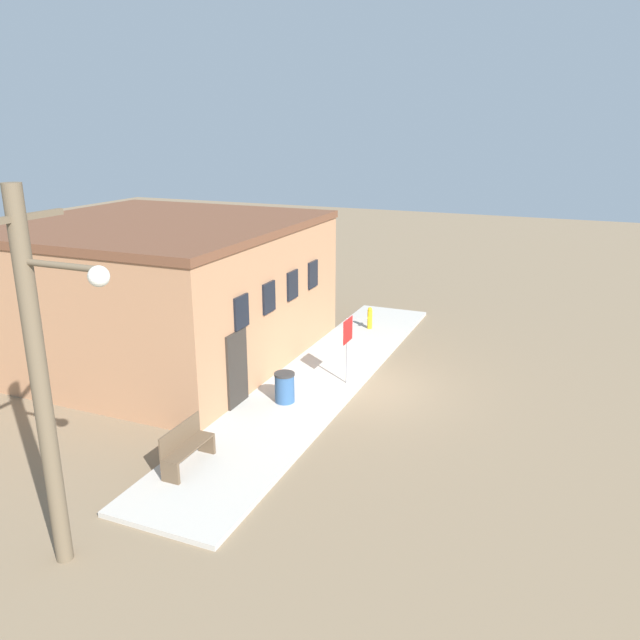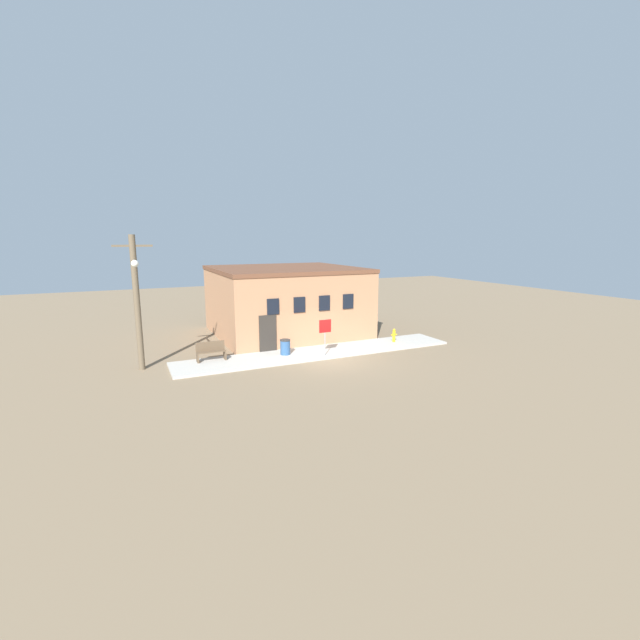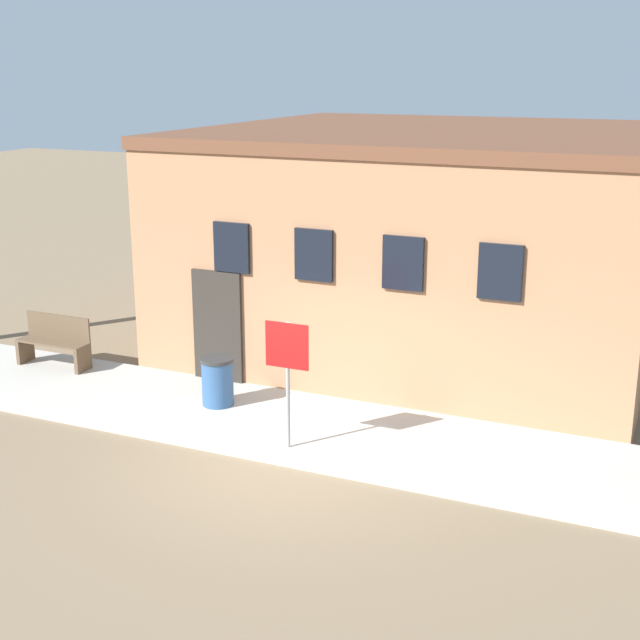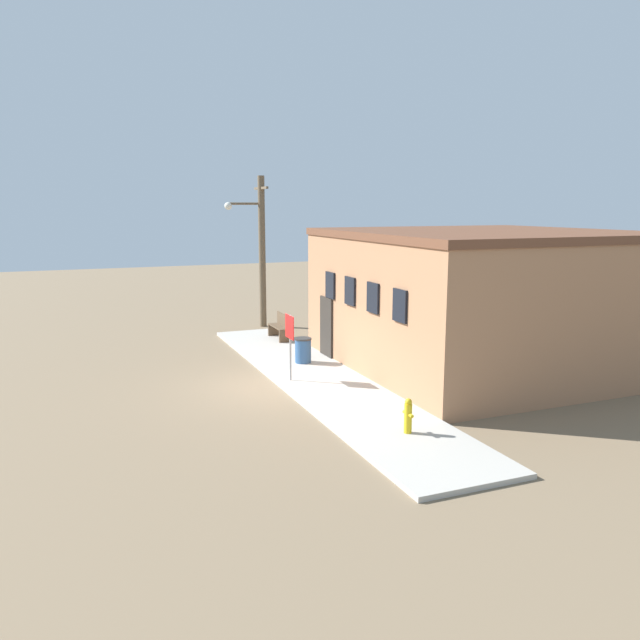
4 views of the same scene
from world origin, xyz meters
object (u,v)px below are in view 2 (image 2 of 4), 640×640
at_px(bench, 211,352).
at_px(utility_pole, 137,299).
at_px(fire_hydrant, 394,335).
at_px(trash_bin, 285,347).
at_px(stop_sign, 325,330).

xyz_separation_m(bench, utility_pole, (-3.37, 0.22, 2.94)).
height_order(fire_hydrant, utility_pole, utility_pole).
bearing_deg(utility_pole, bench, -3.82).
height_order(fire_hydrant, trash_bin, trash_bin).
bearing_deg(stop_sign, utility_pole, 168.51).
xyz_separation_m(stop_sign, utility_pole, (-9.21, 1.87, 2.02)).
distance_m(stop_sign, trash_bin, 2.42).
bearing_deg(bench, fire_hydrant, -3.11).
relative_size(stop_sign, utility_pole, 0.30).
bearing_deg(trash_bin, bench, 172.52).
relative_size(stop_sign, trash_bin, 2.37).
distance_m(fire_hydrant, utility_pole, 14.80).
xyz_separation_m(fire_hydrant, stop_sign, (-5.25, -1.05, 0.99)).
distance_m(trash_bin, utility_pole, 7.94).
xyz_separation_m(stop_sign, trash_bin, (-1.90, 1.13, -0.98)).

